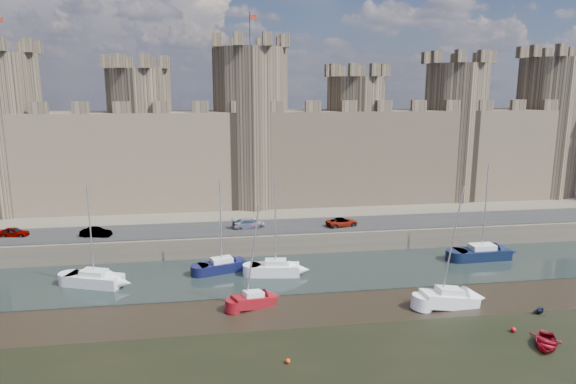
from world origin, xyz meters
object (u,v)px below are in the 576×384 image
Objects in this scene: sailboat_5 at (449,298)px; car_2 at (249,223)px; sailboat_3 at (482,253)px; car_0 at (14,232)px; sailboat_1 at (222,265)px; car_1 at (96,232)px; sailboat_2 at (276,268)px; sailboat_4 at (253,299)px; sailboat_0 at (94,279)px; car_3 at (342,222)px.

car_2 is at bearing 126.22° from sailboat_5.
sailboat_5 reaches higher than sailboat_3.
sailboat_1 is at bearing -102.52° from car_0.
car_1 is 0.32× the size of sailboat_2.
sailboat_3 is at bearing -115.68° from car_2.
sailboat_4 is (-3.03, -7.56, -0.15)m from sailboat_2.
sailboat_1 is at bearing 29.69° from sailboat_0.
car_3 is 0.41× the size of sailboat_1.
car_2 is at bearing -75.40° from car_1.
sailboat_2 is at bearing 20.99° from sailboat_0.
car_1 is 18.32m from car_2.
sailboat_4 is (-0.97, -18.06, -2.41)m from car_2.
sailboat_3 is at bearing 11.95° from sailboat_2.
sailboat_0 is at bearing -179.25° from sailboat_3.
sailboat_2 is at bearing 45.43° from sailboat_4.
sailboat_2 is 1.15× the size of sailboat_4.
sailboat_5 reaches higher than car_0.
sailboat_4 is (17.31, -16.85, -2.38)m from car_1.
sailboat_5 is (14.95, -10.17, -0.05)m from sailboat_2.
car_0 is 9.84m from car_1.
car_1 is 24.27m from sailboat_4.
car_1 is at bearing 163.59° from sailboat_2.
car_3 is at bearing 101.47° from sailboat_5.
sailboat_4 is at bearing -4.78° from sailboat_0.
car_2 is 1.03× the size of car_3.
car_3 is 17.04m from sailboat_3.
sailboat_4 is (15.67, -7.35, -0.11)m from sailboat_0.
sailboat_2 reaches higher than car_1.
car_0 is at bearing 123.03° from sailboat_4.
sailboat_2 is (20.35, -9.29, -2.23)m from car_1.
sailboat_0 reaches higher than car_2.
car_1 is (9.71, -1.57, 0.01)m from car_0.
sailboat_3 reaches higher than sailboat_2.
sailboat_2 reaches higher than sailboat_4.
car_1 is 0.34× the size of sailboat_0.
sailboat_4 reaches higher than car_1.
car_1 is at bearing 147.88° from sailboat_5.
sailboat_4 is at bearing 169.50° from car_2.
sailboat_0 is 18.71m from sailboat_2.
sailboat_3 reaches higher than car_3.
sailboat_2 reaches higher than sailboat_0.
sailboat_2 reaches higher than car_3.
car_0 is 55.61m from sailboat_3.
sailboat_2 is at bearing 142.52° from sailboat_5.
car_2 reaches higher than car_1.
sailboat_3 is (30.45, -0.27, 0.05)m from sailboat_1.
car_0 is 0.79× the size of car_2.
sailboat_1 is 1.06× the size of sailboat_4.
sailboat_0 is at bearing -126.66° from car_0.
sailboat_3 is (54.80, -9.20, -2.22)m from car_0.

